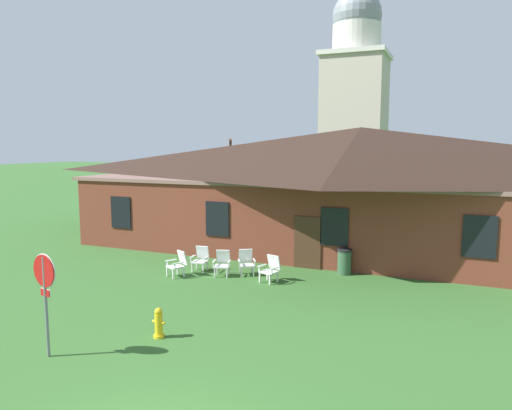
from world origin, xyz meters
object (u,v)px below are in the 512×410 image
at_px(lawn_chair_by_porch, 178,263).
at_px(trash_bin, 344,261).
at_px(stop_sign, 45,284).
at_px(lawn_chair_middle, 246,262).
at_px(fire_hydrant, 159,323).
at_px(lawn_chair_left_end, 222,262).
at_px(lawn_chair_right_end, 271,268).
at_px(lawn_chair_near_door, 201,258).

distance_m(lawn_chair_by_porch, trash_bin, 6.32).
bearing_deg(stop_sign, lawn_chair_by_porch, 97.02).
bearing_deg(lawn_chair_middle, fire_hydrant, -86.80).
bearing_deg(lawn_chair_middle, lawn_chair_by_porch, -151.79).
bearing_deg(lawn_chair_middle, stop_sign, -99.59).
xyz_separation_m(lawn_chair_by_porch, lawn_chair_middle, (2.27, 1.22, 0.00)).
distance_m(lawn_chair_left_end, trash_bin, 4.66).
height_order(lawn_chair_right_end, trash_bin, trash_bin).
distance_m(lawn_chair_near_door, lawn_chair_middle, 1.88).
xyz_separation_m(stop_sign, lawn_chair_left_end, (0.62, 7.79, -1.24)).
bearing_deg(lawn_chair_left_end, trash_bin, 24.86).
bearing_deg(fire_hydrant, lawn_chair_middle, 93.20).
distance_m(stop_sign, lawn_chair_by_porch, 7.21).
relative_size(lawn_chair_near_door, fire_hydrant, 1.21).
bearing_deg(trash_bin, stop_sign, -116.43).
bearing_deg(lawn_chair_near_door, lawn_chair_by_porch, -111.15).
bearing_deg(stop_sign, lawn_chair_left_end, 85.46).
bearing_deg(lawn_chair_right_end, fire_hydrant, -98.44).
relative_size(stop_sign, fire_hydrant, 3.12).
bearing_deg(lawn_chair_middle, lawn_chair_right_end, -24.22).
bearing_deg(lawn_chair_left_end, lawn_chair_by_porch, -153.53).
height_order(lawn_chair_by_porch, lawn_chair_near_door, same).
height_order(stop_sign, lawn_chair_middle, stop_sign).
relative_size(stop_sign, lawn_chair_right_end, 2.58).
distance_m(lawn_chair_near_door, trash_bin, 5.58).
xyz_separation_m(lawn_chair_left_end, lawn_chair_middle, (0.78, 0.47, 0.00)).
distance_m(stop_sign, trash_bin, 10.96).
height_order(lawn_chair_right_end, fire_hydrant, lawn_chair_right_end).
bearing_deg(trash_bin, lawn_chair_middle, -156.72).
relative_size(lawn_chair_middle, trash_bin, 0.98).
height_order(lawn_chair_left_end, lawn_chair_right_end, same).
xyz_separation_m(stop_sign, lawn_chair_right_end, (2.61, 7.72, -1.24)).
bearing_deg(lawn_chair_middle, trash_bin, 23.28).
relative_size(lawn_chair_by_porch, fire_hydrant, 1.21).
bearing_deg(lawn_chair_middle, lawn_chair_left_end, -148.60).
height_order(lawn_chair_left_end, trash_bin, trash_bin).
bearing_deg(lawn_chair_near_door, fire_hydrant, -70.13).
height_order(lawn_chair_left_end, lawn_chair_middle, same).
xyz_separation_m(lawn_chair_near_door, lawn_chair_right_end, (3.08, -0.36, 0.00)).
bearing_deg(lawn_chair_right_end, trash_bin, 42.21).
bearing_deg(lawn_chair_middle, lawn_chair_near_door, -174.25).
relative_size(stop_sign, lawn_chair_middle, 2.58).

